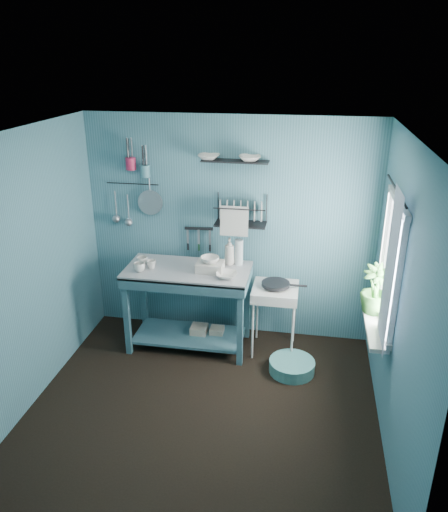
% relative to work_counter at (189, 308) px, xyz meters
% --- Properties ---
extents(floor, '(3.20, 3.20, 0.00)m').
position_rel_work_counter_xyz_m(floor, '(0.38, -1.05, -0.47)').
color(floor, black).
rests_on(floor, ground).
extents(ceiling, '(3.20, 3.20, 0.00)m').
position_rel_work_counter_xyz_m(ceiling, '(0.38, -1.05, 2.03)').
color(ceiling, silver).
rests_on(ceiling, ground).
extents(wall_back, '(3.20, 0.00, 3.20)m').
position_rel_work_counter_xyz_m(wall_back, '(0.38, 0.45, 0.78)').
color(wall_back, '#3C6C7B').
rests_on(wall_back, ground).
extents(wall_front, '(3.20, 0.00, 3.20)m').
position_rel_work_counter_xyz_m(wall_front, '(0.38, -2.55, 0.78)').
color(wall_front, '#3C6C7B').
rests_on(wall_front, ground).
extents(wall_left, '(0.00, 3.00, 3.00)m').
position_rel_work_counter_xyz_m(wall_left, '(-1.22, -1.05, 0.78)').
color(wall_left, '#3C6C7B').
rests_on(wall_left, ground).
extents(wall_right, '(0.00, 3.00, 3.00)m').
position_rel_work_counter_xyz_m(wall_right, '(1.98, -1.05, 0.78)').
color(wall_right, '#3C6C7B').
rests_on(wall_right, ground).
extents(work_counter, '(1.43, 0.90, 0.94)m').
position_rel_work_counter_xyz_m(work_counter, '(0.00, 0.00, 0.00)').
color(work_counter, '#305966').
rests_on(work_counter, floor).
extents(mug_left, '(0.12, 0.12, 0.10)m').
position_rel_work_counter_xyz_m(mug_left, '(-0.48, -0.16, 0.52)').
color(mug_left, silver).
rests_on(mug_left, work_counter).
extents(mug_mid, '(0.14, 0.14, 0.09)m').
position_rel_work_counter_xyz_m(mug_mid, '(-0.38, -0.06, 0.52)').
color(mug_mid, silver).
rests_on(mug_mid, work_counter).
extents(mug_right, '(0.17, 0.17, 0.10)m').
position_rel_work_counter_xyz_m(mug_right, '(-0.50, 0.00, 0.52)').
color(mug_right, silver).
rests_on(mug_right, work_counter).
extents(wash_tub, '(0.28, 0.22, 0.10)m').
position_rel_work_counter_xyz_m(wash_tub, '(0.25, -0.02, 0.52)').
color(wash_tub, '#B8B1A8').
rests_on(wash_tub, work_counter).
extents(tub_bowl, '(0.20, 0.19, 0.06)m').
position_rel_work_counter_xyz_m(tub_bowl, '(0.25, -0.02, 0.60)').
color(tub_bowl, silver).
rests_on(tub_bowl, wash_tub).
extents(soap_bottle, '(0.12, 0.12, 0.30)m').
position_rel_work_counter_xyz_m(soap_bottle, '(0.42, 0.20, 0.62)').
color(soap_bottle, '#B8B1A8').
rests_on(soap_bottle, work_counter).
extents(water_bottle, '(0.09, 0.09, 0.28)m').
position_rel_work_counter_xyz_m(water_bottle, '(0.52, 0.22, 0.61)').
color(water_bottle, silver).
rests_on(water_bottle, work_counter).
extents(counter_bowl, '(0.22, 0.22, 0.05)m').
position_rel_work_counter_xyz_m(counter_bowl, '(0.45, -0.15, 0.50)').
color(counter_bowl, silver).
rests_on(counter_bowl, work_counter).
extents(hotplate_stand, '(0.54, 0.54, 0.77)m').
position_rel_work_counter_xyz_m(hotplate_stand, '(0.94, 0.07, -0.09)').
color(hotplate_stand, silver).
rests_on(hotplate_stand, floor).
extents(frying_pan, '(0.30, 0.30, 0.03)m').
position_rel_work_counter_xyz_m(frying_pan, '(0.94, 0.07, 0.34)').
color(frying_pan, black).
rests_on(frying_pan, hotplate_stand).
extents(knife_strip, '(0.32, 0.04, 0.03)m').
position_rel_work_counter_xyz_m(knife_strip, '(0.03, 0.42, 0.78)').
color(knife_strip, black).
rests_on(knife_strip, wall_back).
extents(dish_rack, '(0.58, 0.32, 0.32)m').
position_rel_work_counter_xyz_m(dish_rack, '(0.52, 0.32, 1.05)').
color(dish_rack, black).
rests_on(dish_rack, wall_back).
extents(upper_shelf, '(0.70, 0.19, 0.01)m').
position_rel_work_counter_xyz_m(upper_shelf, '(0.45, 0.35, 1.57)').
color(upper_shelf, black).
rests_on(upper_shelf, wall_back).
extents(shelf_bowl_left, '(0.23, 0.23, 0.05)m').
position_rel_work_counter_xyz_m(shelf_bowl_left, '(0.17, 0.35, 1.62)').
color(shelf_bowl_left, silver).
rests_on(shelf_bowl_left, upper_shelf).
extents(shelf_bowl_right, '(0.25, 0.25, 0.06)m').
position_rel_work_counter_xyz_m(shelf_bowl_right, '(0.60, 0.35, 1.56)').
color(shelf_bowl_right, silver).
rests_on(shelf_bowl_right, upper_shelf).
extents(utensil_cup_magenta, '(0.11, 0.11, 0.13)m').
position_rel_work_counter_xyz_m(utensil_cup_magenta, '(-0.69, 0.37, 1.50)').
color(utensil_cup_magenta, '#AE2045').
rests_on(utensil_cup_magenta, wall_back).
extents(utensil_cup_teal, '(0.11, 0.11, 0.13)m').
position_rel_work_counter_xyz_m(utensil_cup_teal, '(-0.54, 0.37, 1.42)').
color(utensil_cup_teal, teal).
rests_on(utensil_cup_teal, wall_back).
extents(colander, '(0.28, 0.03, 0.28)m').
position_rel_work_counter_xyz_m(colander, '(-0.51, 0.40, 1.06)').
color(colander, '#9B9CA2').
rests_on(colander, wall_back).
extents(ladle_outer, '(0.01, 0.01, 0.30)m').
position_rel_work_counter_xyz_m(ladle_outer, '(-0.92, 0.41, 1.02)').
color(ladle_outer, '#9B9CA2').
rests_on(ladle_outer, wall_back).
extents(ladle_inner, '(0.01, 0.01, 0.30)m').
position_rel_work_counter_xyz_m(ladle_inner, '(-0.78, 0.41, 0.99)').
color(ladle_inner, '#9B9CA2').
rests_on(ladle_inner, wall_back).
extents(hook_rail, '(0.60, 0.01, 0.01)m').
position_rel_work_counter_xyz_m(hook_rail, '(-0.71, 0.42, 1.26)').
color(hook_rail, black).
rests_on(hook_rail, wall_back).
extents(window_glass, '(0.00, 1.10, 1.10)m').
position_rel_work_counter_xyz_m(window_glass, '(1.97, -0.60, 0.93)').
color(window_glass, white).
rests_on(window_glass, wall_right).
extents(windowsill, '(0.16, 0.95, 0.04)m').
position_rel_work_counter_xyz_m(windowsill, '(1.88, -0.60, 0.34)').
color(windowsill, silver).
rests_on(windowsill, wall_right).
extents(curtain, '(0.00, 1.35, 1.35)m').
position_rel_work_counter_xyz_m(curtain, '(1.90, -0.90, 0.98)').
color(curtain, silver).
rests_on(curtain, wall_right).
extents(curtain_rod, '(0.02, 1.05, 0.02)m').
position_rel_work_counter_xyz_m(curtain_rod, '(1.92, -0.60, 1.58)').
color(curtain_rod, black).
rests_on(curtain_rod, wall_right).
extents(potted_plant, '(0.28, 0.28, 0.47)m').
position_rel_work_counter_xyz_m(potted_plant, '(1.88, -0.43, 0.59)').
color(potted_plant, '#336D2B').
rests_on(potted_plant, windowsill).
extents(storage_tin_large, '(0.18, 0.18, 0.22)m').
position_rel_work_counter_xyz_m(storage_tin_large, '(0.10, 0.05, -0.36)').
color(storage_tin_large, gray).
rests_on(storage_tin_large, floor).
extents(storage_tin_small, '(0.15, 0.15, 0.20)m').
position_rel_work_counter_xyz_m(storage_tin_small, '(0.30, 0.08, -0.37)').
color(storage_tin_small, gray).
rests_on(storage_tin_small, floor).
extents(floor_basin, '(0.47, 0.47, 0.13)m').
position_rel_work_counter_xyz_m(floor_basin, '(1.17, -0.32, -0.41)').
color(floor_basin, teal).
rests_on(floor_basin, floor).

